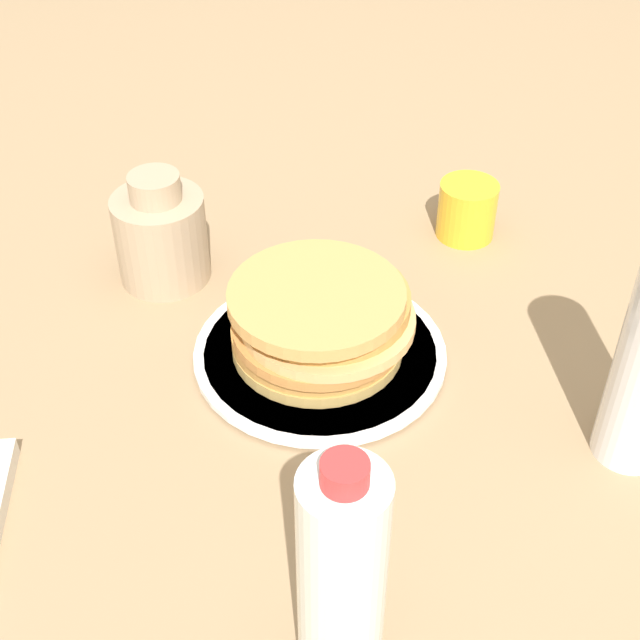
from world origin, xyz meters
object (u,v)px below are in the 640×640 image
(plate, at_px, (320,353))
(pancake_stack, at_px, (320,319))
(juice_glass, at_px, (467,210))
(water_bottle_near, at_px, (342,585))
(cream_jug, at_px, (161,235))

(plate, xyz_separation_m, pancake_stack, (0.00, -0.00, 0.05))
(juice_glass, bearing_deg, water_bottle_near, 138.86)
(plate, xyz_separation_m, juice_glass, (0.14, -0.27, 0.03))
(cream_jug, bearing_deg, plate, -153.78)
(juice_glass, xyz_separation_m, cream_jug, (0.08, 0.37, 0.02))
(water_bottle_near, bearing_deg, cream_jug, -3.46)
(water_bottle_near, bearing_deg, pancake_stack, -22.72)
(pancake_stack, xyz_separation_m, juice_glass, (0.13, -0.27, -0.02))
(juice_glass, bearing_deg, cream_jug, 78.17)
(plate, distance_m, juice_glass, 0.30)
(juice_glass, xyz_separation_m, water_bottle_near, (-0.47, 0.41, 0.08))
(plate, bearing_deg, pancake_stack, -24.51)
(juice_glass, distance_m, water_bottle_near, 0.62)
(cream_jug, xyz_separation_m, water_bottle_near, (-0.54, 0.03, 0.05))
(pancake_stack, bearing_deg, water_bottle_near, 157.28)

